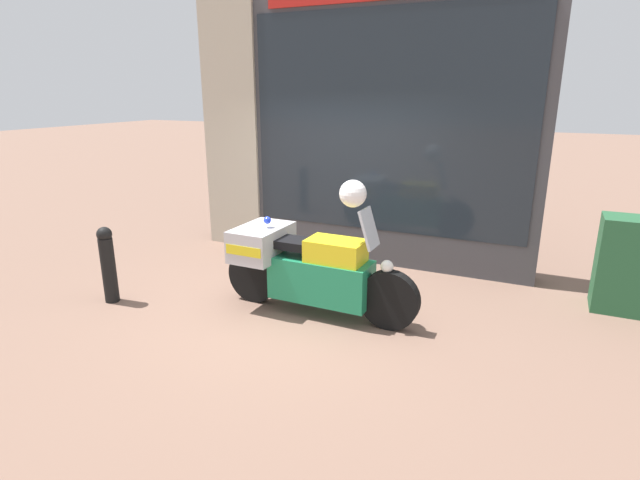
{
  "coord_description": "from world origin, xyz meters",
  "views": [
    {
      "loc": [
        2.63,
        -5.08,
        2.55
      ],
      "look_at": [
        0.13,
        0.34,
        0.75
      ],
      "focal_mm": 28.0,
      "sensor_mm": 36.0,
      "label": 1
    }
  ],
  "objects_px": {
    "utility_cabinet": "(632,266)",
    "street_bollard": "(108,263)",
    "paramedic_motorcycle": "(304,265)",
    "white_helmet": "(353,194)"
  },
  "relations": [
    {
      "from": "utility_cabinet",
      "to": "street_bollard",
      "type": "relative_size",
      "value": 1.18
    },
    {
      "from": "paramedic_motorcycle",
      "to": "white_helmet",
      "type": "xyz_separation_m",
      "value": [
        0.6,
        -0.01,
        0.91
      ]
    },
    {
      "from": "utility_cabinet",
      "to": "street_bollard",
      "type": "bearing_deg",
      "value": -157.77
    },
    {
      "from": "utility_cabinet",
      "to": "street_bollard",
      "type": "distance_m",
      "value": 6.28
    },
    {
      "from": "paramedic_motorcycle",
      "to": "utility_cabinet",
      "type": "xyz_separation_m",
      "value": [
        3.49,
        1.62,
        -0.01
      ]
    },
    {
      "from": "paramedic_motorcycle",
      "to": "utility_cabinet",
      "type": "height_order",
      "value": "paramedic_motorcycle"
    },
    {
      "from": "paramedic_motorcycle",
      "to": "street_bollard",
      "type": "xyz_separation_m",
      "value": [
        -2.32,
        -0.76,
        -0.08
      ]
    },
    {
      "from": "white_helmet",
      "to": "utility_cabinet",
      "type": "bearing_deg",
      "value": 29.31
    },
    {
      "from": "white_helmet",
      "to": "street_bollard",
      "type": "bearing_deg",
      "value": -165.58
    },
    {
      "from": "paramedic_motorcycle",
      "to": "street_bollard",
      "type": "bearing_deg",
      "value": -161.09
    }
  ]
}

